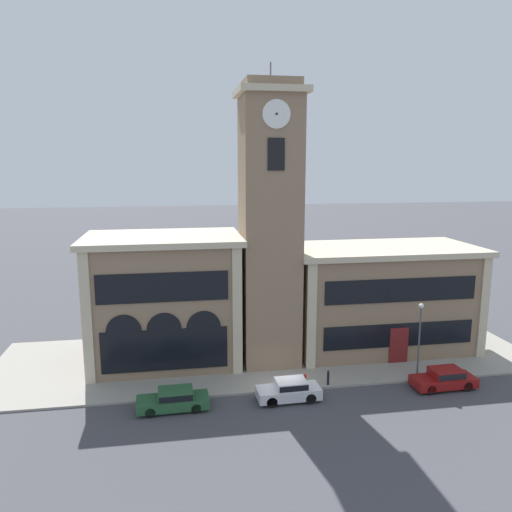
{
  "coord_description": "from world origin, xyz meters",
  "views": [
    {
      "loc": [
        -7.08,
        -30.94,
        15.43
      ],
      "look_at": [
        -1.4,
        3.29,
        8.88
      ],
      "focal_mm": 35.0,
      "sensor_mm": 36.0,
      "label": 1
    }
  ],
  "objects_px": {
    "bollard": "(328,378)",
    "street_lamp": "(420,329)",
    "parked_car_far": "(444,378)",
    "fire_hydrant": "(305,380)",
    "parked_car_near": "(174,399)",
    "parked_car_mid": "(289,390)"
  },
  "relations": [
    {
      "from": "parked_car_far",
      "to": "parked_car_mid",
      "type": "bearing_deg",
      "value": -1.64
    },
    {
      "from": "parked_car_mid",
      "to": "parked_car_near",
      "type": "bearing_deg",
      "value": -1.65
    },
    {
      "from": "parked_car_far",
      "to": "street_lamp",
      "type": "distance_m",
      "value": 3.67
    },
    {
      "from": "parked_car_near",
      "to": "street_lamp",
      "type": "distance_m",
      "value": 17.65
    },
    {
      "from": "bollard",
      "to": "fire_hydrant",
      "type": "relative_size",
      "value": 1.22
    },
    {
      "from": "parked_car_near",
      "to": "bollard",
      "type": "bearing_deg",
      "value": -173.66
    },
    {
      "from": "bollard",
      "to": "fire_hydrant",
      "type": "xyz_separation_m",
      "value": [
        -1.62,
        0.18,
        -0.1
      ]
    },
    {
      "from": "parked_car_near",
      "to": "bollard",
      "type": "distance_m",
      "value": 10.71
    },
    {
      "from": "bollard",
      "to": "parked_car_mid",
      "type": "bearing_deg",
      "value": -154.46
    },
    {
      "from": "parked_car_far",
      "to": "bollard",
      "type": "relative_size",
      "value": 4.18
    },
    {
      "from": "bollard",
      "to": "parked_car_near",
      "type": "bearing_deg",
      "value": -172.01
    },
    {
      "from": "parked_car_far",
      "to": "parked_car_near",
      "type": "bearing_deg",
      "value": -1.64
    },
    {
      "from": "parked_car_mid",
      "to": "fire_hydrant",
      "type": "height_order",
      "value": "parked_car_mid"
    },
    {
      "from": "street_lamp",
      "to": "parked_car_far",
      "type": "bearing_deg",
      "value": -53.38
    },
    {
      "from": "parked_car_mid",
      "to": "parked_car_far",
      "type": "bearing_deg",
      "value": 178.36
    },
    {
      "from": "parked_car_mid",
      "to": "parked_car_far",
      "type": "height_order",
      "value": "same"
    },
    {
      "from": "parked_car_near",
      "to": "street_lamp",
      "type": "relative_size",
      "value": 0.83
    },
    {
      "from": "parked_car_mid",
      "to": "street_lamp",
      "type": "bearing_deg",
      "value": -172.35
    },
    {
      "from": "fire_hydrant",
      "to": "bollard",
      "type": "bearing_deg",
      "value": -6.31
    },
    {
      "from": "fire_hydrant",
      "to": "parked_car_far",
      "type": "bearing_deg",
      "value": -9.95
    },
    {
      "from": "bollard",
      "to": "street_lamp",
      "type": "bearing_deg",
      "value": 1.0
    },
    {
      "from": "parked_car_near",
      "to": "parked_car_mid",
      "type": "bearing_deg",
      "value": 178.35
    }
  ]
}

